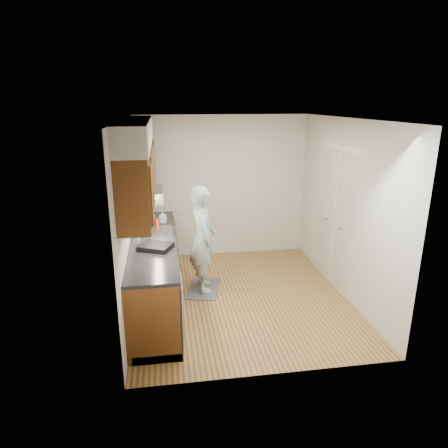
% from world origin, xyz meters
% --- Properties ---
extents(floor, '(3.50, 3.50, 0.00)m').
position_xyz_m(floor, '(0.00, 0.00, 0.00)').
color(floor, olive).
rests_on(floor, ground).
extents(ceiling, '(3.50, 3.50, 0.00)m').
position_xyz_m(ceiling, '(0.00, 0.00, 2.50)').
color(ceiling, white).
rests_on(ceiling, wall_left).
extents(wall_left, '(0.02, 3.50, 2.50)m').
position_xyz_m(wall_left, '(-1.50, 0.00, 1.25)').
color(wall_left, beige).
rests_on(wall_left, floor).
extents(wall_right, '(0.02, 3.50, 2.50)m').
position_xyz_m(wall_right, '(1.50, 0.00, 1.25)').
color(wall_right, beige).
rests_on(wall_right, floor).
extents(wall_back, '(3.00, 0.02, 2.50)m').
position_xyz_m(wall_back, '(0.00, 1.75, 1.25)').
color(wall_back, beige).
rests_on(wall_back, floor).
extents(counter, '(0.64, 2.80, 1.30)m').
position_xyz_m(counter, '(-1.20, -0.00, 0.49)').
color(counter, brown).
rests_on(counter, floor).
extents(upper_cabinets, '(0.47, 2.80, 1.21)m').
position_xyz_m(upper_cabinets, '(-1.33, 0.05, 1.95)').
color(upper_cabinets, brown).
rests_on(upper_cabinets, wall_left).
extents(closet_door, '(0.02, 1.22, 2.05)m').
position_xyz_m(closet_door, '(1.49, 0.30, 1.02)').
color(closet_door, silver).
rests_on(closet_door, wall_right).
extents(floor_mat, '(0.60, 0.83, 0.01)m').
position_xyz_m(floor_mat, '(-0.50, 0.31, 0.01)').
color(floor_mat, slate).
rests_on(floor_mat, floor).
extents(person, '(0.48, 0.67, 1.78)m').
position_xyz_m(person, '(-0.50, 0.31, 0.91)').
color(person, '#9FBAC1').
rests_on(person, floor_mat).
extents(soap_bottle_a, '(0.14, 0.14, 0.29)m').
position_xyz_m(soap_bottle_a, '(-1.35, 0.73, 1.09)').
color(soap_bottle_a, silver).
rests_on(soap_bottle_a, counter).
extents(soap_bottle_b, '(0.11, 0.11, 0.19)m').
position_xyz_m(soap_bottle_b, '(-1.06, 0.77, 1.03)').
color(soap_bottle_b, silver).
rests_on(soap_bottle_b, counter).
extents(soap_bottle_c, '(0.18, 0.18, 0.17)m').
position_xyz_m(soap_bottle_c, '(-1.28, 0.87, 1.02)').
color(soap_bottle_c, silver).
rests_on(soap_bottle_c, counter).
extents(soda_can, '(0.08, 0.08, 0.13)m').
position_xyz_m(soda_can, '(-1.14, 0.56, 1.01)').
color(soda_can, '#B4371F').
rests_on(soda_can, counter).
extents(dish_rack, '(0.47, 0.44, 0.06)m').
position_xyz_m(dish_rack, '(-1.16, -0.36, 0.97)').
color(dish_rack, black).
rests_on(dish_rack, counter).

